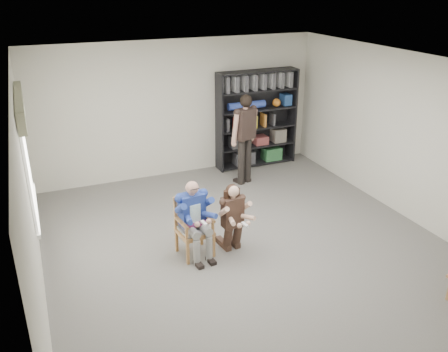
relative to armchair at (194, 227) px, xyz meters
name	(u,v)px	position (x,y,z in m)	size (l,w,h in m)	color
room_shell	(253,166)	(0.82, -0.25, 0.94)	(6.00, 7.00, 2.80)	beige
floor	(251,251)	(0.82, -0.25, -0.46)	(6.00, 7.00, 0.01)	slate
window_left	(28,157)	(-2.13, 0.75, 1.17)	(0.16, 2.00, 1.75)	white
armchair	(194,227)	(0.00, 0.00, 0.00)	(0.53, 0.52, 0.92)	#A86733
seated_man	(194,219)	(0.00, 0.00, 0.14)	(0.52, 0.72, 1.20)	navy
kneeling_woman	(233,218)	(0.58, -0.12, 0.09)	(0.46, 0.74, 1.10)	#3C2520
bookshelf	(257,119)	(2.52, 3.03, 0.59)	(1.80, 0.38, 2.10)	black
standing_man	(245,140)	(1.85, 2.18, 0.45)	(0.56, 0.31, 1.82)	black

